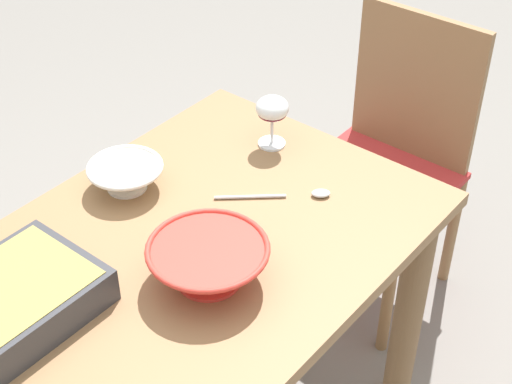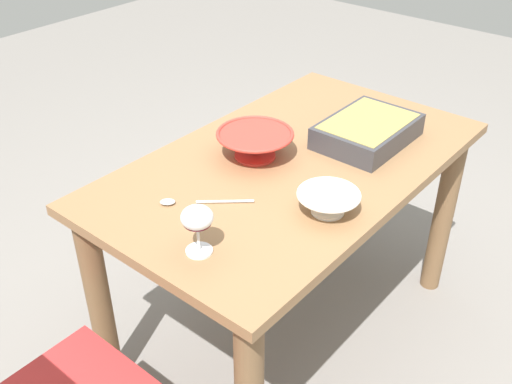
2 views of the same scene
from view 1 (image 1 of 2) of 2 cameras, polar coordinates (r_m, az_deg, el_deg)
dining_table at (r=1.72m, az=-7.29°, el=-9.36°), size 1.32×0.77×0.75m
chair at (r=2.44m, az=9.91°, el=2.92°), size 0.44×0.44×0.92m
wine_glass at (r=1.92m, az=1.21°, el=5.98°), size 0.08×0.08×0.14m
casserole_dish at (r=1.56m, az=-17.90°, el=-7.84°), size 0.35×0.25×0.08m
mixing_bowl at (r=1.83m, az=-9.58°, el=1.27°), size 0.18×0.18×0.07m
small_bowl at (r=1.56m, az=-3.54°, el=-5.13°), size 0.25×0.25×0.09m
serving_spoon at (r=1.80m, az=2.87°, el=-0.17°), size 0.19×0.22×0.01m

